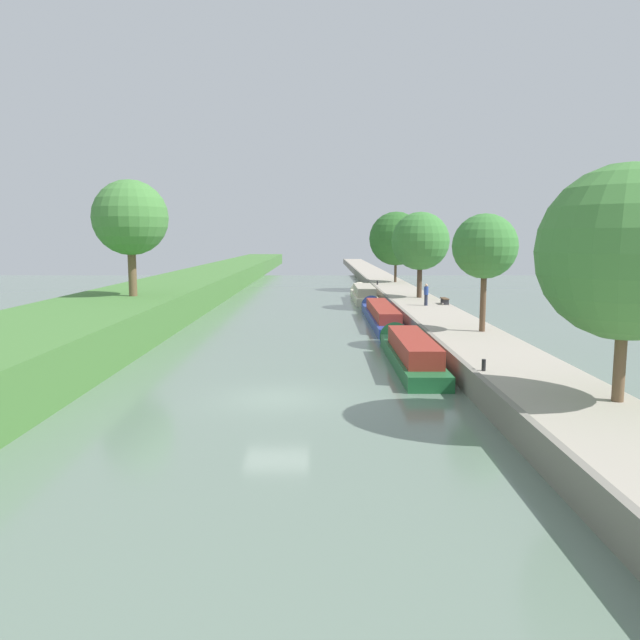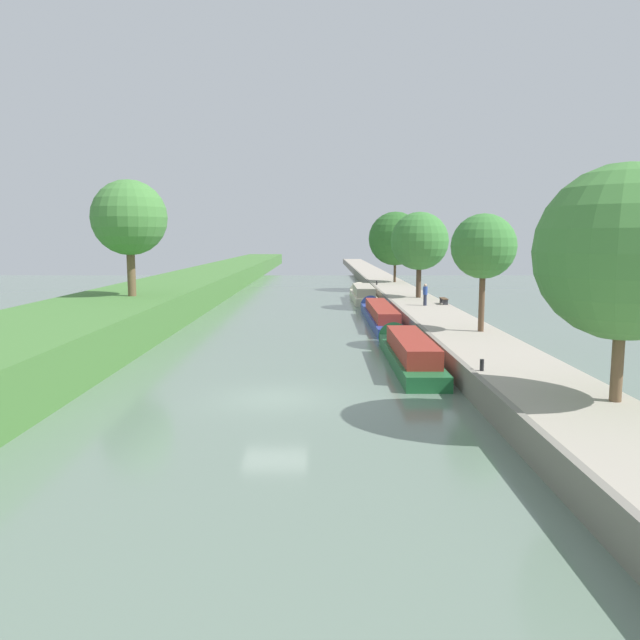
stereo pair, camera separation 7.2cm
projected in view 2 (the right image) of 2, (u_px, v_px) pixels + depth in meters
The scene contains 15 objects.
ground_plane at pixel (273, 398), 23.81m from camera, with size 160.00×160.00×0.00m, color slate.
right_towpath at pixel (526, 385), 23.76m from camera, with size 4.13×260.00×1.07m.
stone_quay at pixel (469, 384), 23.75m from camera, with size 0.25×260.00×1.12m.
narrowboat_green at pixel (407, 351), 30.50m from camera, with size 1.88×12.22×2.07m.
narrowboat_blue at pixel (378, 314), 45.80m from camera, with size 1.81×16.63×1.92m.
narrowboat_cream at pixel (361, 294), 61.98m from camera, with size 2.12×12.72×2.17m.
tree_rightbank_near at pixel (623, 252), 18.73m from camera, with size 5.41×5.41×7.36m.
tree_rightbank_midnear at pixel (482, 247), 33.25m from camera, with size 3.52×3.52×6.42m.
tree_rightbank_midfar at pixel (418, 241), 52.56m from camera, with size 4.96×4.96×7.33m.
tree_rightbank_far at pixel (394, 239), 71.28m from camera, with size 6.20×6.20×8.15m.
tree_leftbank_downstream at pixel (128, 218), 41.02m from camera, with size 5.02×5.02×7.77m.
person_walking at pixel (424, 294), 46.76m from camera, with size 0.34×0.34×1.66m.
mooring_bollard_near at pixel (481, 365), 23.74m from camera, with size 0.16×0.16×0.45m.
mooring_bollard_far at pixel (375, 283), 67.72m from camera, with size 0.16×0.16×0.45m.
park_bench at pixel (442, 300), 47.83m from camera, with size 0.44×1.50×0.47m.
Camera 2 is at (1.76, -23.21, 6.15)m, focal length 34.56 mm.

